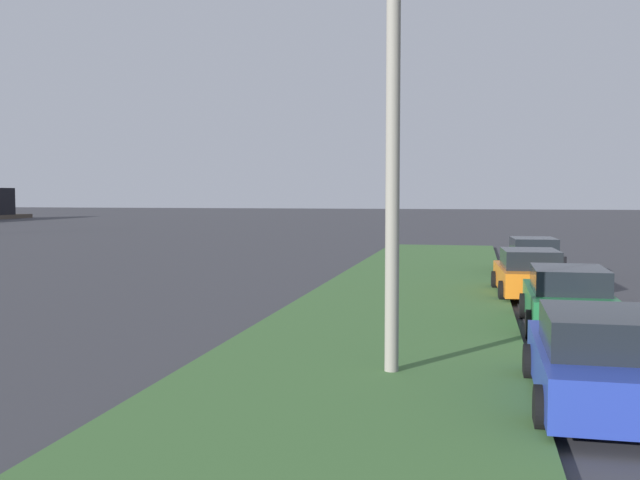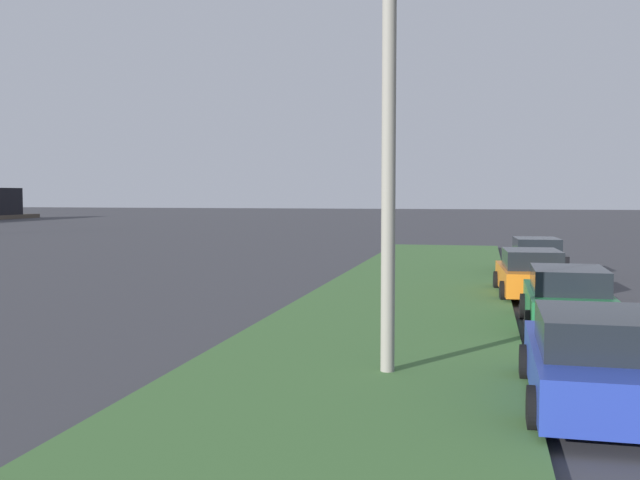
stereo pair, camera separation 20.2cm
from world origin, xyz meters
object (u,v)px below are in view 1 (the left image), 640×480
Objects in this scene: parked_car_black at (533,257)px; streetlight at (413,120)px; parked_car_blue at (600,361)px; parked_car_green at (568,299)px; parked_car_orange at (529,274)px.

parked_car_black is 17.76m from streetlight.
parked_car_green is (6.53, -0.31, 0.00)m from parked_car_blue.
streetlight is (-5.42, 3.16, 3.67)m from parked_car_green.
parked_car_blue and parked_car_orange have the same top height.
parked_car_green is 11.66m from parked_car_black.
parked_car_orange is (11.98, 0.19, 0.00)m from parked_car_blue.
parked_car_blue is 1.00× the size of parked_car_green.
parked_car_orange is 11.77m from streetlight.
parked_car_green is at bearing -177.89° from parked_car_orange.
parked_car_orange is at bearing -13.76° from streetlight.
parked_car_green is 0.98× the size of parked_car_black.
streetlight is at bearing 69.26° from parked_car_blue.
parked_car_orange is 0.59× the size of streetlight.
parked_car_blue is 4.78m from streetlight.
parked_car_green is 7.27m from streetlight.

